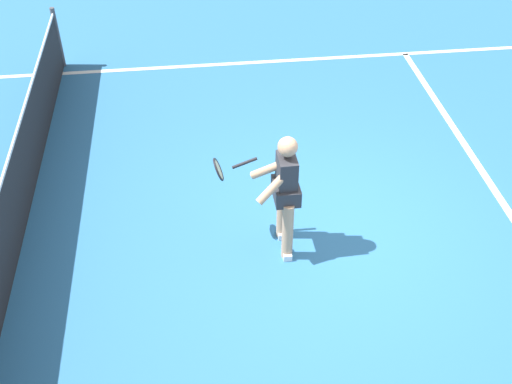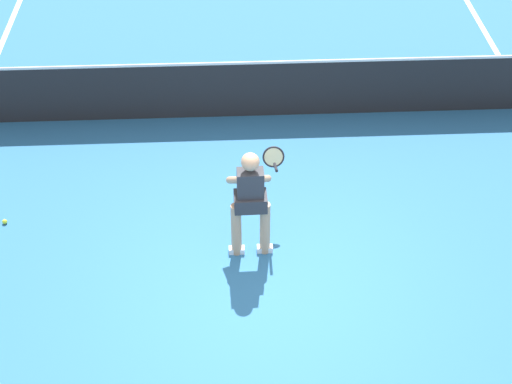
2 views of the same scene
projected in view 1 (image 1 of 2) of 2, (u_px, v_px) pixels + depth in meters
The scene contains 5 objects.
ground_plane at pixel (331, 232), 7.77m from camera, with size 27.64×27.64×0.00m, color teal.
service_line_marking at pixel (512, 216), 7.98m from camera, with size 8.93×0.10×0.01m, color white.
sideline_right_marking at pixel (278, 61), 11.19m from camera, with size 0.10×19.26×0.01m, color white.
court_net at pixel (8, 227), 7.10m from camera, with size 9.61×0.08×1.05m.
tennis_player at pixel (283, 190), 7.05m from camera, with size 0.77×0.93×1.55m.
Camera 1 is at (-5.55, 1.60, 5.30)m, focal length 44.41 mm.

